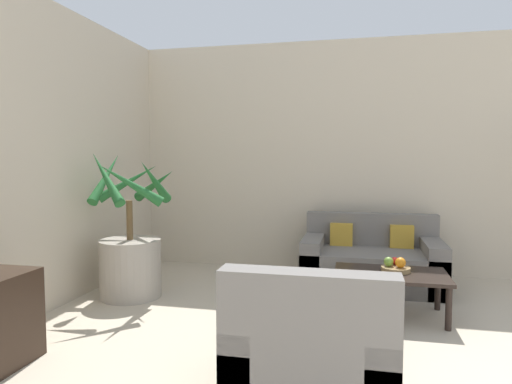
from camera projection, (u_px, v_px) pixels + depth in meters
name	position (u px, v px, depth m)	size (l,w,h in m)	color
wall_back	(449.00, 157.00, 5.09)	(8.79, 0.06, 2.70)	beige
potted_palm	(131.00, 253.00, 4.38)	(0.87, 0.88, 1.42)	#ADA393
sofa_loveseat	(371.00, 262.00, 4.77)	(1.40, 0.84, 0.73)	slate
coffee_table	(390.00, 278.00, 3.85)	(0.93, 0.59, 0.37)	black
fruit_bowl	(396.00, 269.00, 3.88)	(0.24, 0.24, 0.04)	#997A4C
apple_red	(395.00, 261.00, 3.95)	(0.07, 0.07, 0.07)	red
apple_green	(389.00, 262.00, 3.89)	(0.08, 0.08, 0.08)	olive
orange_fruit	(401.00, 263.00, 3.85)	(0.09, 0.09, 0.09)	orange
armchair	(314.00, 359.00, 2.43)	(0.83, 0.87, 0.82)	slate
ottoman	(330.00, 317.00, 3.26)	(0.67, 0.47, 0.40)	slate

